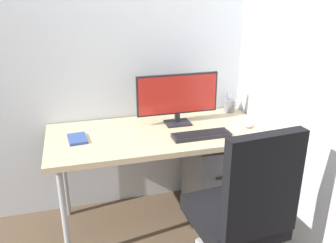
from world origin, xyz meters
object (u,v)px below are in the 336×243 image
Objects in this scene: office_chair at (243,209)px; mouse at (248,125)px; monitor at (178,96)px; notebook at (77,139)px; filing_cabinet at (217,176)px; keyboard at (201,135)px; pen_holder at (229,105)px.

mouse is at bearing 61.69° from office_chair.
notebook is (-0.74, -0.12, -0.21)m from monitor.
mouse is (0.18, -0.10, 0.46)m from filing_cabinet.
notebook is (-0.83, 0.17, -0.01)m from keyboard.
notebook is at bearing -170.99° from monitor.
pen_holder is (0.36, 1.01, 0.26)m from office_chair.
mouse reaches higher than notebook.
monitor is at bearing 3.76° from notebook.
filing_cabinet is 0.74m from monitor.
monitor is 3.78× the size of pen_holder.
mouse is 1.23m from notebook.
pen_holder is at bearing 105.14° from mouse.
filing_cabinet is at bearing 39.69° from keyboard.
mouse is at bearing -9.54° from notebook.
office_chair is at bearing -46.20° from notebook.
filing_cabinet is at bearing -4.60° from notebook.
pen_holder is (0.00, 0.35, 0.04)m from mouse.
pen_holder reaches higher than keyboard.
office_chair is 1.10m from pen_holder.
monitor is 0.53m from pen_holder.
office_chair is at bearing -102.55° from mouse.
office_chair is 0.82m from filing_cabinet.
notebook is (-1.05, -0.01, 0.45)m from filing_cabinet.
keyboard reaches higher than notebook.
office_chair is 1.76× the size of monitor.
pen_holder is 1.26m from notebook.
monitor is 0.78m from notebook.
keyboard is 2.50× the size of pen_holder.
office_chair is 0.78m from mouse.
pen_holder reaches higher than notebook.
monitor is 3.38× the size of notebook.
filing_cabinet is 1.53× the size of keyboard.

